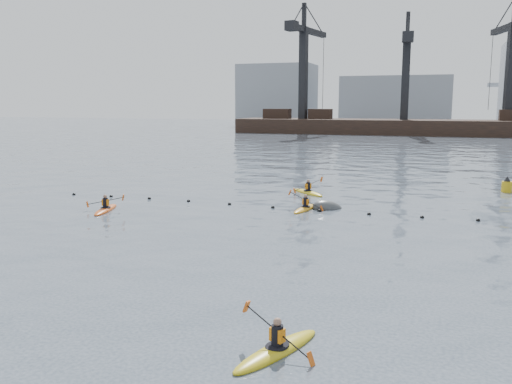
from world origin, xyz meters
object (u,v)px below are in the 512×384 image
at_px(mooring_buoy, 328,209).
at_px(kayaker_2, 106,209).
at_px(kayaker_3, 306,208).
at_px(kayaker_1, 277,349).
at_px(kayaker_5, 308,192).
at_px(nav_buoy, 507,187).

bearing_deg(mooring_buoy, kayaker_2, -158.36).
relative_size(kayaker_2, kayaker_3, 1.05).
bearing_deg(kayaker_1, kayaker_5, 123.63).
xyz_separation_m(mooring_buoy, nav_buoy, (11.29, 10.63, 0.41)).
xyz_separation_m(kayaker_3, mooring_buoy, (1.24, 0.73, -0.10)).
bearing_deg(nav_buoy, mooring_buoy, -136.71).
distance_m(kayaker_3, nav_buoy, 16.92).
bearing_deg(nav_buoy, kayaker_1, -105.64).
height_order(kayaker_1, nav_buoy, nav_buoy).
bearing_deg(mooring_buoy, kayaker_1, -82.30).
bearing_deg(kayaker_1, kayaker_3, 123.52).
bearing_deg(kayaker_5, kayaker_2, 179.49).
relative_size(kayaker_3, nav_buoy, 2.53).
relative_size(kayaker_3, mooring_buoy, 1.69).
relative_size(kayaker_1, kayaker_3, 1.00).
height_order(kayaker_3, kayaker_5, kayaker_3).
distance_m(kayaker_1, kayaker_3, 19.69).
height_order(kayaker_3, nav_buoy, nav_buoy).
relative_size(kayaker_1, kayaker_5, 1.10).
relative_size(kayaker_1, kayaker_2, 0.95).
height_order(kayaker_1, mooring_buoy, kayaker_1).
xyz_separation_m(kayaker_3, nav_buoy, (12.53, 11.36, 0.31)).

